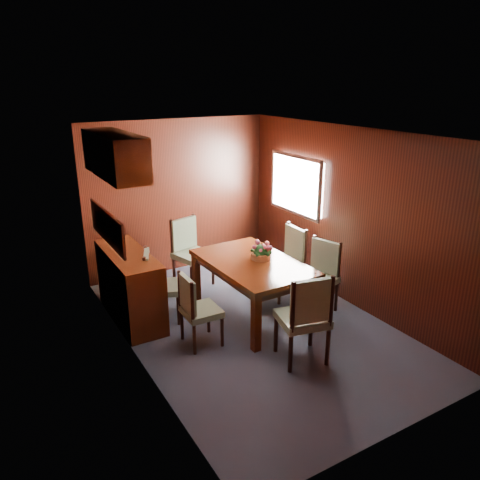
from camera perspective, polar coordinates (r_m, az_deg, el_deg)
ground at (r=6.03m, az=1.65°, el=-10.38°), size 4.50×4.50×0.00m
room_shell at (r=5.64m, az=-0.89°, el=5.39°), size 3.06×4.52×2.41m
sideboard at (r=6.19m, az=-13.26°, el=-5.44°), size 0.48×1.40×0.90m
dining_table at (r=6.01m, az=1.54°, el=-3.53°), size 1.06×1.65×0.76m
chair_left_near at (r=5.44m, az=-5.42°, el=-8.05°), size 0.42×0.43×0.89m
chair_left_far at (r=6.05m, az=-10.14°, el=-5.04°), size 0.56×0.58×0.95m
chair_right_near at (r=6.29m, az=9.75°, el=-3.87°), size 0.55×0.57×0.97m
chair_right_far at (r=6.65m, az=5.91°, el=-2.16°), size 0.48×0.50×1.02m
chair_head at (r=5.10m, az=8.03°, el=-8.95°), size 0.60×0.58×1.06m
chair_foot at (r=7.01m, az=-6.20°, el=-0.97°), size 0.60×0.59×1.03m
flower_centerpiece at (r=6.01m, az=2.56°, el=-1.12°), size 0.27×0.27×0.27m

